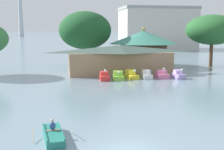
% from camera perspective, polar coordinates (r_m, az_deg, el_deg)
% --- Properties ---
extents(rowboat_with_rower, '(2.96, 4.21, 1.35)m').
position_cam_1_polar(rowboat_with_rower, '(22.31, -10.81, -10.81)').
color(rowboat_with_rower, '#237A6B').
rests_on(rowboat_with_rower, ground).
extents(pedal_boat_red, '(1.46, 2.77, 1.78)m').
position_cam_1_polar(pedal_boat_red, '(46.34, -1.43, -0.31)').
color(pedal_boat_red, red).
rests_on(pedal_boat_red, ground).
extents(pedal_boat_lime, '(1.89, 2.39, 1.44)m').
position_cam_1_polar(pedal_boat_lime, '(46.60, 1.16, -0.25)').
color(pedal_boat_lime, '#8CCC3F').
rests_on(pedal_boat_lime, ground).
extents(pedal_boat_yellow, '(1.99, 3.05, 1.52)m').
position_cam_1_polar(pedal_boat_yellow, '(48.12, 3.55, 0.02)').
color(pedal_boat_yellow, yellow).
rests_on(pedal_boat_yellow, ground).
extents(pedal_boat_white, '(1.49, 2.64, 1.50)m').
position_cam_1_polar(pedal_boat_white, '(48.30, 6.39, 0.01)').
color(pedal_boat_white, white).
rests_on(pedal_boat_white, ground).
extents(pedal_boat_pink, '(1.75, 2.34, 1.75)m').
position_cam_1_polar(pedal_boat_pink, '(48.94, 9.18, 0.04)').
color(pedal_boat_pink, pink).
rests_on(pedal_boat_pink, ground).
extents(pedal_boat_lavender, '(1.55, 2.50, 1.67)m').
position_cam_1_polar(pedal_boat_lavender, '(48.96, 12.18, 0.00)').
color(pedal_boat_lavender, '#B299D8').
rests_on(pedal_boat_lavender, ground).
extents(boathouse, '(18.55, 6.23, 4.92)m').
position_cam_1_polar(boathouse, '(52.31, 1.50, 2.96)').
color(boathouse, '#9E7F5B').
rests_on(boathouse, ground).
extents(green_roof_pavilion, '(13.65, 13.65, 7.96)m').
position_cam_1_polar(green_roof_pavilion, '(62.74, 5.82, 5.42)').
color(green_roof_pavilion, brown).
rests_on(green_roof_pavilion, ground).
extents(shoreline_tree_mid, '(10.64, 10.64, 11.19)m').
position_cam_1_polar(shoreline_tree_mid, '(63.57, -4.99, 8.22)').
color(shoreline_tree_mid, brown).
rests_on(shoreline_tree_mid, ground).
extents(shoreline_tree_right, '(10.50, 10.50, 10.46)m').
position_cam_1_polar(shoreline_tree_right, '(65.25, 18.02, 7.94)').
color(shoreline_tree_right, brown).
rests_on(shoreline_tree_right, ground).
extents(background_building_block, '(27.48, 16.71, 15.79)m').
position_cam_1_polar(background_building_block, '(119.83, 8.35, 8.55)').
color(background_building_block, beige).
rests_on(background_building_block, ground).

